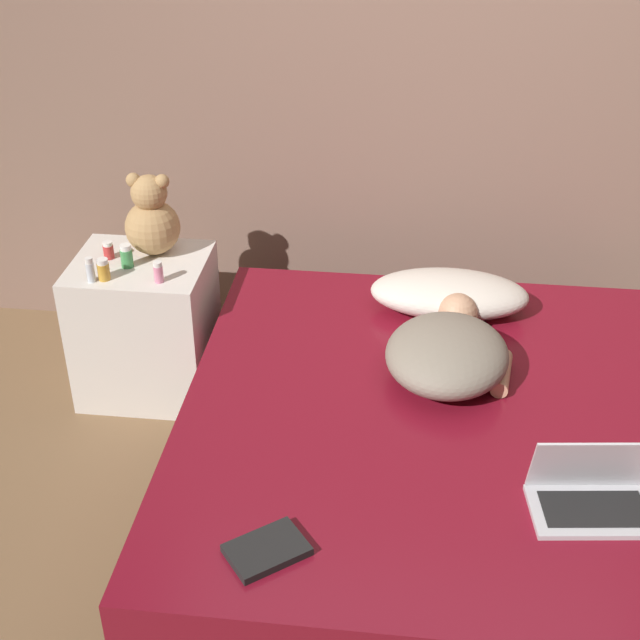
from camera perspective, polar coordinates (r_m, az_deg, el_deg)
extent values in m
plane|color=brown|center=(3.25, 6.92, -12.10)|extent=(12.00, 12.00, 0.00)
cube|color=#846656|center=(3.68, 8.54, 16.63)|extent=(8.00, 0.06, 2.60)
cube|color=#2D2319|center=(3.16, 7.06, -10.51)|extent=(1.71, 1.85, 0.24)
cube|color=maroon|center=(3.02, 7.33, -7.36)|extent=(1.68, 1.82, 0.21)
cube|color=silver|center=(3.72, -11.07, -0.41)|extent=(0.53, 0.45, 0.59)
ellipsoid|color=beige|center=(3.46, 8.27, 1.67)|extent=(0.61, 0.32, 0.15)
ellipsoid|color=gray|center=(3.07, 8.13, -2.19)|extent=(0.48, 0.54, 0.18)
sphere|color=tan|center=(3.34, 8.80, 0.43)|extent=(0.15, 0.15, 0.15)
cylinder|color=tan|center=(3.12, 11.54, -3.34)|extent=(0.09, 0.22, 0.06)
cube|color=silver|center=(2.68, 17.11, -11.63)|extent=(0.38, 0.25, 0.02)
cube|color=black|center=(2.67, 17.14, -11.48)|extent=(0.31, 0.18, 0.00)
cube|color=silver|center=(2.66, 17.05, -8.83)|extent=(0.35, 0.11, 0.20)
cube|color=black|center=(2.66, 17.05, -8.83)|extent=(0.32, 0.09, 0.17)
sphere|color=tan|center=(3.59, -10.66, 5.85)|extent=(0.22, 0.22, 0.22)
sphere|color=tan|center=(3.53, -10.89, 8.00)|extent=(0.14, 0.14, 0.14)
sphere|color=tan|center=(3.53, -11.87, 8.76)|extent=(0.06, 0.06, 0.06)
sphere|color=tan|center=(3.49, -10.08, 8.73)|extent=(0.06, 0.06, 0.06)
cylinder|color=#B72D2D|center=(3.61, -13.38, 4.27)|extent=(0.04, 0.04, 0.06)
cylinder|color=white|center=(3.60, -13.45, 4.78)|extent=(0.04, 0.04, 0.02)
cylinder|color=silver|center=(3.45, -14.47, 2.97)|extent=(0.03, 0.03, 0.08)
cylinder|color=white|center=(3.43, -14.58, 3.70)|extent=(0.03, 0.03, 0.02)
cylinder|color=gold|center=(3.46, -13.68, 3.03)|extent=(0.05, 0.05, 0.07)
cylinder|color=white|center=(3.44, -13.77, 3.66)|extent=(0.04, 0.04, 0.02)
cylinder|color=pink|center=(3.40, -10.29, 2.91)|extent=(0.04, 0.04, 0.07)
cylinder|color=white|center=(3.38, -10.36, 3.54)|extent=(0.03, 0.03, 0.02)
cylinder|color=#3D8E4C|center=(3.53, -12.26, 3.89)|extent=(0.05, 0.05, 0.07)
cylinder|color=white|center=(3.51, -12.35, 4.57)|extent=(0.04, 0.04, 0.02)
cube|color=black|center=(2.46, -3.42, -14.47)|extent=(0.25, 0.24, 0.02)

